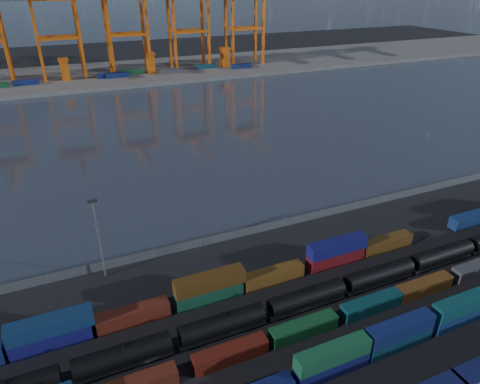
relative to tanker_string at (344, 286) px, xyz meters
name	(u,v)px	position (x,y,z in m)	size (l,w,h in m)	color
ground	(312,320)	(-8.26, -2.84, -2.24)	(700.00, 700.00, 0.00)	black
harbor_water	(158,131)	(-8.26, 102.16, -2.23)	(700.00, 700.00, 0.00)	#2E3642
far_quay	(112,74)	(-8.26, 207.16, -1.24)	(700.00, 70.00, 2.00)	#514F4C
container_row_south	(307,370)	(-15.67, -13.02, 0.15)	(127.05, 2.38, 5.07)	#464A4C
container_row_mid	(314,323)	(-9.37, -5.00, -0.75)	(127.90, 2.36, 5.03)	#3F4244
container_row_north	(317,260)	(-0.10, 8.69, -0.09)	(141.93, 2.57, 5.47)	navy
tanker_string	(344,286)	(0.00, 0.00, 0.00)	(123.03, 3.12, 4.47)	black
waterfront_fence	(244,232)	(-8.26, 25.16, -1.24)	(160.12, 0.12, 2.20)	#595B5E
yard_light_mast	(98,235)	(-38.26, 23.16, 7.06)	(1.60, 0.40, 16.60)	slate
gantry_cranes	(90,8)	(-15.76, 200.59, 34.11)	(197.81, 43.79, 59.30)	#E05B0F
quay_containers	(95,77)	(-19.26, 192.62, 1.06)	(172.58, 10.99, 2.60)	navy
straddle_carriers	(109,65)	(-10.76, 197.16, 5.58)	(140.00, 7.00, 11.10)	#E05B0F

